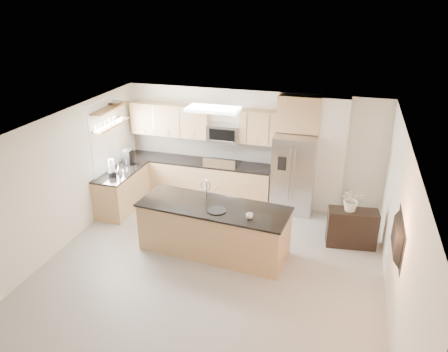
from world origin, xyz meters
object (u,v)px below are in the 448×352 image
(cup, at_px, (250,216))
(coffee_maker, at_px, (128,157))
(range, at_px, (223,181))
(flower_vase, at_px, (353,194))
(blender, at_px, (112,169))
(television, at_px, (394,237))
(island, at_px, (214,229))
(kettle, at_px, (119,169))
(platter, at_px, (217,211))
(bowl, at_px, (115,102))
(credenza, at_px, (352,228))
(refrigerator, at_px, (294,173))
(microwave, at_px, (224,133))

(cup, distance_m, coffee_maker, 3.80)
(range, distance_m, flower_vase, 3.24)
(blender, distance_m, television, 5.85)
(island, xyz_separation_m, flower_vase, (2.45, 0.97, 0.61))
(blender, xyz_separation_m, kettle, (0.05, 0.20, -0.07))
(platter, distance_m, flower_vase, 2.60)
(platter, height_order, bowl, bowl)
(credenza, bearing_deg, bowl, 167.48)
(refrigerator, height_order, television, refrigerator)
(flower_vase, xyz_separation_m, television, (0.58, -1.88, 0.25))
(credenza, bearing_deg, cup, -151.58)
(bowl, bearing_deg, kettle, -64.89)
(platter, bearing_deg, island, 123.53)
(kettle, height_order, flower_vase, flower_vase)
(coffee_maker, distance_m, television, 6.14)
(microwave, xyz_separation_m, credenza, (2.99, -1.36, -1.25))
(flower_vase, bearing_deg, refrigerator, 136.81)
(kettle, xyz_separation_m, flower_vase, (4.95, -0.04, 0.08))
(bowl, distance_m, television, 6.33)
(cup, bearing_deg, credenza, 35.26)
(blender, distance_m, coffee_maker, 0.77)
(platter, height_order, television, television)
(refrigerator, height_order, credenza, refrigerator)
(microwave, height_order, blender, microwave)
(range, relative_size, credenza, 1.21)
(microwave, relative_size, television, 0.71)
(range, relative_size, refrigerator, 0.64)
(range, bearing_deg, television, -41.64)
(refrigerator, distance_m, island, 2.49)
(range, xyz_separation_m, bowl, (-2.25, -0.72, 1.91))
(cup, distance_m, platter, 0.64)
(kettle, relative_size, flower_vase, 0.32)
(range, distance_m, television, 4.78)
(microwave, height_order, island, microwave)
(microwave, xyz_separation_m, flower_vase, (2.93, -1.36, -0.53))
(coffee_maker, distance_m, bowl, 1.31)
(refrigerator, height_order, coffee_maker, refrigerator)
(island, bearing_deg, platter, -51.25)
(island, relative_size, platter, 8.51)
(range, bearing_deg, credenza, -22.51)
(island, distance_m, television, 3.28)
(platter, distance_m, coffee_maker, 3.21)
(coffee_maker, bearing_deg, credenza, -6.79)
(kettle, distance_m, bowl, 1.46)
(coffee_maker, bearing_deg, cup, -29.17)
(television, bearing_deg, platter, 75.88)
(cup, height_order, television, television)
(cup, bearing_deg, blender, 161.81)
(island, xyz_separation_m, cup, (0.75, -0.28, 0.53))
(credenza, distance_m, bowl, 5.63)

